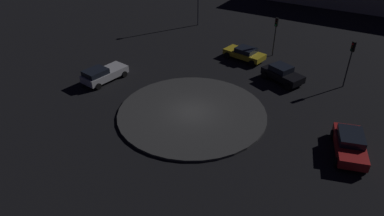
% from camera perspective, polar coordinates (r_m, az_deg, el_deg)
% --- Properties ---
extents(ground_plane, '(118.02, 118.02, 0.00)m').
position_cam_1_polar(ground_plane, '(28.92, -0.00, -0.91)').
color(ground_plane, black).
extents(roundabout_island, '(12.29, 12.29, 0.19)m').
position_cam_1_polar(roundabout_island, '(28.87, -0.00, -0.75)').
color(roundabout_island, '#383838').
rests_on(roundabout_island, ground_plane).
extents(car_black, '(4.22, 4.02, 1.55)m').
position_cam_1_polar(car_black, '(34.60, 14.55, 5.47)').
color(car_black, black).
rests_on(car_black, ground_plane).
extents(car_yellow, '(4.10, 4.67, 1.36)m').
position_cam_1_polar(car_yellow, '(38.48, 8.60, 8.84)').
color(car_yellow, gold).
rests_on(car_yellow, ground_plane).
extents(car_silver, '(4.73, 4.03, 1.49)m').
position_cam_1_polar(car_silver, '(34.60, -14.35, 5.43)').
color(car_silver, silver).
rests_on(car_silver, ground_plane).
extents(car_red, '(4.74, 2.71, 1.51)m').
position_cam_1_polar(car_red, '(26.75, 24.42, -5.34)').
color(car_red, red).
rests_on(car_red, ground_plane).
extents(traffic_light_northwest, '(0.40, 0.37, 4.27)m').
position_cam_1_polar(traffic_light_northwest, '(39.19, 13.51, 12.39)').
color(traffic_light_northwest, '#2D2D2D').
rests_on(traffic_light_northwest, ground_plane).
extents(traffic_light_northwest_near, '(0.36, 0.39, 4.46)m').
position_cam_1_polar(traffic_light_northwest_near, '(34.51, 24.53, 7.80)').
color(traffic_light_northwest_near, '#2D2D2D').
rests_on(traffic_light_northwest_near, ground_plane).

